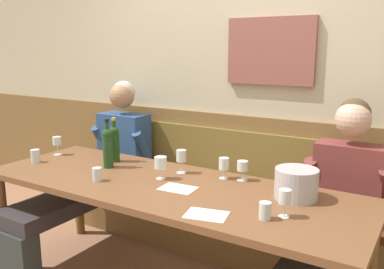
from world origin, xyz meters
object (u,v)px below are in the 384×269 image
(dining_table, at_px, (165,195))
(person_right_seat, at_px, (334,218))
(wine_glass_mid_right, at_px, (224,164))
(wine_glass_right_end, at_px, (181,157))
(wine_glass_mid_left, at_px, (161,163))
(wine_bottle_green_tall, at_px, (108,146))
(water_tumbler_left, at_px, (265,211))
(wine_glass_center_front, at_px, (57,142))
(ice_bucket, at_px, (296,184))
(wine_bottle_clear_water, at_px, (115,142))
(wine_glass_left_end, at_px, (242,167))
(person_center_left_seat, at_px, (96,167))
(water_tumbler_center, at_px, (35,156))
(wall_bench, at_px, (219,216))
(wine_glass_near_bucket, at_px, (285,198))
(water_tumbler_right, at_px, (97,174))

(dining_table, xyz_separation_m, person_right_seat, (0.94, 0.34, -0.06))
(person_right_seat, xyz_separation_m, wine_glass_mid_right, (-0.68, -0.05, 0.23))
(wine_glass_right_end, xyz_separation_m, wine_glass_mid_left, (-0.04, -0.17, -0.00))
(wine_bottle_green_tall, height_order, water_tumbler_left, wine_bottle_green_tall)
(person_right_seat, distance_m, wine_glass_center_front, 2.08)
(ice_bucket, relative_size, water_tumbler_left, 2.76)
(wine_bottle_clear_water, distance_m, wine_glass_left_end, 0.99)
(dining_table, relative_size, ice_bucket, 10.33)
(person_right_seat, distance_m, wine_glass_right_end, 1.01)
(person_center_left_seat, bearing_deg, water_tumbler_center, -109.26)
(wine_bottle_clear_water, height_order, wine_glass_mid_left, wine_bottle_clear_water)
(wall_bench, xyz_separation_m, wine_glass_near_bucket, (0.80, -0.83, 0.57))
(dining_table, xyz_separation_m, ice_bucket, (0.76, 0.17, 0.16))
(person_center_left_seat, distance_m, wine_glass_left_end, 1.33)
(wall_bench, distance_m, wine_bottle_green_tall, 1.04)
(wine_glass_right_end, bearing_deg, water_tumbler_right, -130.76)
(dining_table, distance_m, person_center_left_seat, 0.99)
(wine_glass_near_bucket, xyz_separation_m, wine_glass_right_end, (-0.83, 0.35, 0.01))
(water_tumbler_left, bearing_deg, wine_glass_near_bucket, 44.82)
(wine_bottle_green_tall, xyz_separation_m, wine_glass_mid_right, (0.80, 0.20, -0.06))
(person_center_left_seat, relative_size, wine_bottle_green_tall, 3.80)
(person_center_left_seat, xyz_separation_m, water_tumbler_left, (1.65, -0.53, 0.17))
(wine_glass_left_end, bearing_deg, wine_glass_center_front, -173.33)
(wine_bottle_green_tall, bearing_deg, water_tumbler_right, -60.54)
(wine_bottle_clear_water, height_order, wine_glass_left_end, wine_bottle_clear_water)
(wall_bench, xyz_separation_m, person_center_left_seat, (-0.93, -0.37, 0.35))
(wine_bottle_green_tall, bearing_deg, wine_glass_mid_right, 13.85)
(water_tumbler_left, height_order, water_tumbler_right, same)
(wine_glass_right_end, relative_size, wine_glass_mid_left, 1.08)
(wine_glass_mid_right, height_order, wine_glass_left_end, wine_glass_mid_right)
(ice_bucket, bearing_deg, wall_bench, 144.55)
(wall_bench, xyz_separation_m, water_tumbler_right, (-0.39, -0.89, 0.51))
(wall_bench, distance_m, ice_bucket, 1.09)
(wine_glass_left_end, bearing_deg, wine_glass_right_end, -170.44)
(water_tumbler_center, bearing_deg, dining_table, 5.11)
(wine_glass_near_bucket, distance_m, wine_glass_mid_left, 0.89)
(wine_glass_mid_right, xyz_separation_m, wine_glass_near_bucket, (0.53, -0.39, 0.00))
(water_tumbler_right, bearing_deg, wine_bottle_clear_water, 117.98)
(wine_glass_mid_right, height_order, wine_glass_near_bucket, wine_glass_near_bucket)
(wine_bottle_green_tall, distance_m, water_tumbler_right, 0.32)
(wall_bench, xyz_separation_m, wine_glass_mid_left, (-0.08, -0.65, 0.58))
(ice_bucket, distance_m, wine_glass_near_bucket, 0.29)
(wall_bench, xyz_separation_m, wine_bottle_green_tall, (-0.54, -0.63, 0.62))
(wine_glass_left_end, height_order, wine_glass_mid_left, wine_glass_mid_left)
(ice_bucket, height_order, wine_glass_right_end, ice_bucket)
(wine_bottle_clear_water, bearing_deg, wall_bench, 39.05)
(ice_bucket, xyz_separation_m, water_tumbler_right, (-1.16, -0.35, -0.04))
(person_center_left_seat, xyz_separation_m, wine_glass_mid_right, (1.19, -0.07, 0.22))
(wine_glass_center_front, bearing_deg, dining_table, -6.79)
(ice_bucket, xyz_separation_m, water_tumbler_center, (-1.85, -0.27, -0.04))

